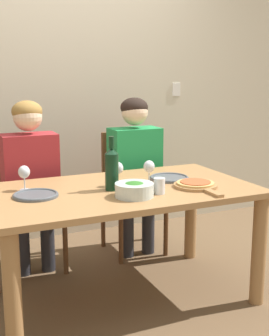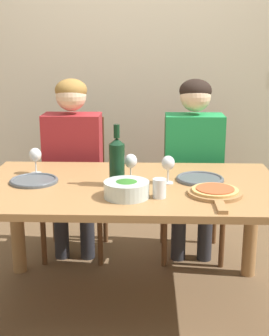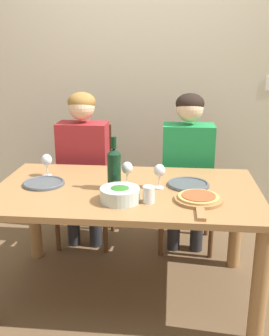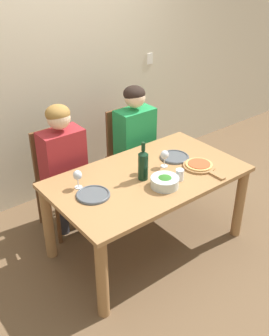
{
  "view_description": "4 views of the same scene",
  "coord_description": "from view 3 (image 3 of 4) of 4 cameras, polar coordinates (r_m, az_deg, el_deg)",
  "views": [
    {
      "loc": [
        -1.06,
        -2.55,
        1.44
      ],
      "look_at": [
        0.09,
        -0.0,
        0.85
      ],
      "focal_mm": 50.0,
      "sensor_mm": 36.0,
      "label": 1
    },
    {
      "loc": [
        0.1,
        -2.37,
        1.46
      ],
      "look_at": [
        0.02,
        0.06,
        0.8
      ],
      "focal_mm": 50.0,
      "sensor_mm": 36.0,
      "label": 2
    },
    {
      "loc": [
        0.26,
        -2.23,
        1.55
      ],
      "look_at": [
        0.05,
        -0.0,
        0.86
      ],
      "focal_mm": 42.0,
      "sensor_mm": 36.0,
      "label": 3
    },
    {
      "loc": [
        -1.8,
        -2.1,
        2.37
      ],
      "look_at": [
        -0.14,
        0.0,
        0.84
      ],
      "focal_mm": 42.0,
      "sensor_mm": 36.0,
      "label": 4
    }
  ],
  "objects": [
    {
      "name": "chair_right",
      "position": [
        3.17,
        7.52,
        -2.13
      ],
      "size": [
        0.42,
        0.42,
        0.95
      ],
      "color": "brown",
      "rests_on": "ground"
    },
    {
      "name": "broccoli_bowl",
      "position": [
        2.18,
        -2.12,
        -3.86
      ],
      "size": [
        0.22,
        0.22,
        0.09
      ],
      "color": "silver",
      "rests_on": "dining_table"
    },
    {
      "name": "pizza_on_board",
      "position": [
        2.21,
        9.3,
        -4.46
      ],
      "size": [
        0.27,
        0.41,
        0.04
      ],
      "color": "#9E7042",
      "rests_on": "dining_table"
    },
    {
      "name": "dinner_plate_right",
      "position": [
        2.45,
        7.79,
        -2.35
      ],
      "size": [
        0.26,
        0.26,
        0.02
      ],
      "color": "#4C5156",
      "rests_on": "dining_table"
    },
    {
      "name": "wine_glass_centre",
      "position": [
        2.41,
        -0.98,
        -0.16
      ],
      "size": [
        0.07,
        0.07,
        0.15
      ],
      "color": "silver",
      "rests_on": "dining_table"
    },
    {
      "name": "person_man",
      "position": [
        3.0,
        7.75,
        1.37
      ],
      "size": [
        0.47,
        0.51,
        1.23
      ],
      "color": "#28282D",
      "rests_on": "ground"
    },
    {
      "name": "wine_glass_right",
      "position": [
        2.36,
        3.64,
        -0.53
      ],
      "size": [
        0.07,
        0.07,
        0.15
      ],
      "color": "silver",
      "rests_on": "dining_table"
    },
    {
      "name": "person_woman",
      "position": [
        3.07,
        -7.49,
        1.76
      ],
      "size": [
        0.47,
        0.51,
        1.23
      ],
      "color": "#28282D",
      "rests_on": "ground"
    },
    {
      "name": "back_wall",
      "position": [
        3.57,
        1.24,
        13.96
      ],
      "size": [
        10.0,
        0.06,
        2.7
      ],
      "color": "beige",
      "rests_on": "ground"
    },
    {
      "name": "wine_bottle",
      "position": [
        2.34,
        -2.98,
        -0.0
      ],
      "size": [
        0.08,
        0.08,
        0.32
      ],
      "color": "black",
      "rests_on": "dining_table"
    },
    {
      "name": "water_tumbler",
      "position": [
        2.16,
        2.08,
        -3.87
      ],
      "size": [
        0.07,
        0.07,
        0.09
      ],
      "color": "silver",
      "rests_on": "dining_table"
    },
    {
      "name": "dinner_plate_left",
      "position": [
        2.51,
        -13.03,
        -2.14
      ],
      "size": [
        0.26,
        0.26,
        0.02
      ],
      "color": "#4C5156",
      "rests_on": "dining_table"
    },
    {
      "name": "ground_plane",
      "position": [
        2.72,
        -1.13,
        -17.5
      ],
      "size": [
        40.0,
        40.0,
        0.0
      ],
      "primitive_type": "plane",
      "color": "brown"
    },
    {
      "name": "wine_glass_left",
      "position": [
        2.65,
        -12.63,
        1.01
      ],
      "size": [
        0.07,
        0.07,
        0.15
      ],
      "color": "silver",
      "rests_on": "dining_table"
    },
    {
      "name": "chair_left",
      "position": [
        3.24,
        -6.9,
        -1.69
      ],
      "size": [
        0.42,
        0.42,
        0.95
      ],
      "color": "brown",
      "rests_on": "ground"
    },
    {
      "name": "dining_table",
      "position": [
        2.43,
        -1.21,
        -5.73
      ],
      "size": [
        1.61,
        0.93,
        0.73
      ],
      "color": "#9E7042",
      "rests_on": "ground"
    }
  ]
}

